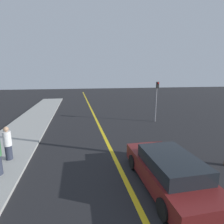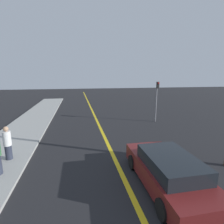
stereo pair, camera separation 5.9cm
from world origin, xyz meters
The scene contains 5 objects.
road_center_line centered at (0.00, 18.00, 0.00)m, with size 0.20×60.00×0.01m.
sidewalk_left centered at (-5.65, 17.43, 0.06)m, with size 3.17×34.86×0.12m.
car_ahead_center centered at (1.40, 8.59, 0.63)m, with size 1.93×4.54×1.29m.
pedestrian_by_sign centered at (-4.96, 11.85, 0.92)m, with size 0.35×0.35×1.60m.
traffic_light centered at (5.06, 17.32, 2.19)m, with size 0.18×0.40×3.50m.
Camera 2 is at (-1.71, 3.37, 4.00)m, focal length 28.00 mm.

